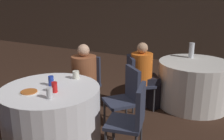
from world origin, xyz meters
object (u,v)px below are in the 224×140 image
Objects in this scene: chair_near_north at (87,79)px; bottle_far at (192,50)px; chair_far_southwest at (136,78)px; table_far at (193,84)px; pizza_plate_near at (29,92)px; soda_can_red at (55,87)px; chair_near_east at (133,116)px; soda_can_silver at (50,93)px; soda_can_blue at (51,81)px; chair_near_northeast at (127,94)px; table_near at (52,116)px; person_orange_shirt at (146,76)px; person_floral_shirt at (83,80)px.

bottle_far reaches higher than chair_near_north.
table_far is at bearing 90.00° from chair_far_southwest.
pizza_plate_near is 1.82× the size of soda_can_red.
chair_near_east and chair_far_southwest have the same top height.
soda_can_silver is at bearing -3.02° from pizza_plate_near.
soda_can_blue and soda_can_silver have the same top height.
chair_near_northeast is 7.29× the size of soda_can_red.
chair_near_north is 1.31m from soda_can_silver.
chair_far_southwest is 7.29× the size of soda_can_silver.
chair_near_east reaches higher than table_near.
chair_near_east is (1.12, -0.79, 0.00)m from chair_near_north.
chair_near_northeast is 1.00× the size of chair_near_north.
soda_can_silver is (-0.78, -0.44, 0.29)m from chair_near_east.
table_near is 5.37× the size of pizza_plate_near.
pizza_plate_near is at bearing -149.87° from soda_can_red.
table_near is 2.63m from bottle_far.
pizza_plate_near reaches higher than table_far.
table_near is at bearing 152.15° from soda_can_red.
table_near is 1.00× the size of table_far.
soda_can_blue is at bearing -59.78° from chair_far_southwest.
table_far is at bearing 54.87° from soda_can_blue.
chair_near_northeast is 1.00× the size of chair_far_southwest.
chair_far_southwest reaches higher than soda_can_red.
table_near is 1.02m from chair_near_northeast.
chair_near_northeast is 0.67m from chair_far_southwest.
soda_can_red is (0.27, -1.07, 0.29)m from chair_near_north.
person_orange_shirt reaches higher than soda_can_red.
chair_far_southwest reaches higher than soda_can_silver.
pizza_plate_near is at bearing 83.09° from chair_near_north.
person_floral_shirt is at bearing -85.81° from person_orange_shirt.
person_floral_shirt reaches higher than table_far.
table_near is 1.34× the size of chair_near_northeast.
chair_far_southwest is at bearing 79.18° from soda_can_silver.
soda_can_red is at bearing 97.49° from person_floral_shirt.
person_floral_shirt is at bearing 105.21° from soda_can_red.
chair_near_north reaches higher than table_near.
soda_can_blue is (0.07, 0.29, 0.05)m from pizza_plate_near.
pizza_plate_near is 2.83m from bottle_far.
table_near is at bearing -123.25° from table_far.
pizza_plate_near is (-0.77, -1.73, 0.20)m from person_orange_shirt.
person_floral_shirt is (-0.78, 0.08, 0.05)m from chair_near_northeast.
chair_far_southwest is 7.29× the size of soda_can_blue.
person_floral_shirt reaches higher than soda_can_blue.
soda_can_red is (-0.39, -1.49, 0.29)m from chair_far_southwest.
soda_can_red reaches higher than table_near.
pizza_plate_near is 0.33m from soda_can_silver.
table_far is at bearing 60.36° from soda_can_red.
person_floral_shirt is 1.08m from pizza_plate_near.
chair_near_north is 1.00× the size of chair_near_east.
chair_near_north is at bearing -90.00° from person_floral_shirt.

